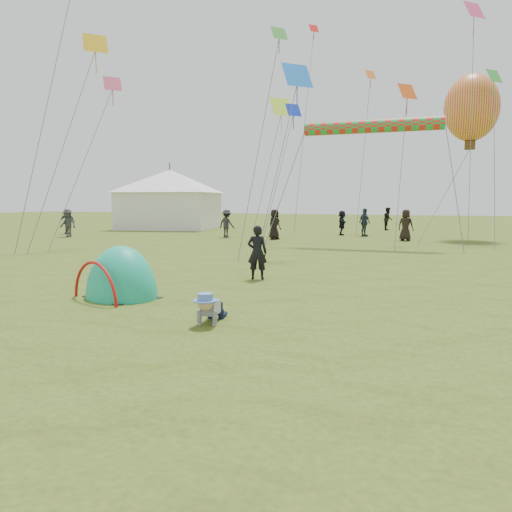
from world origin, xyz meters
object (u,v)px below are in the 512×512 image
(event_marquee, at_px, (170,197))
(crawling_toddler, at_px, (209,307))
(popup_tent, at_px, (122,297))
(standing_adult, at_px, (257,252))
(balloon_kite, at_px, (471,112))

(event_marquee, bearing_deg, crawling_toddler, -70.65)
(crawling_toddler, bearing_deg, popup_tent, 145.66)
(crawling_toddler, distance_m, event_marquee, 31.80)
(popup_tent, relative_size, event_marquee, 0.34)
(standing_adult, xyz_separation_m, event_marquee, (-15.49, 21.94, 1.73))
(popup_tent, height_order, standing_adult, standing_adult)
(popup_tent, relative_size, balloon_kite, 0.57)
(event_marquee, bearing_deg, balloon_kite, -20.22)
(balloon_kite, bearing_deg, event_marquee, 171.65)
(standing_adult, bearing_deg, event_marquee, -69.20)
(standing_adult, relative_size, balloon_kite, 0.36)
(standing_adult, bearing_deg, popup_tent, 46.12)
(crawling_toddler, distance_m, standing_adult, 5.30)
(popup_tent, distance_m, standing_adult, 4.27)
(crawling_toddler, xyz_separation_m, balloon_kite, (5.41, 23.92, 7.06))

